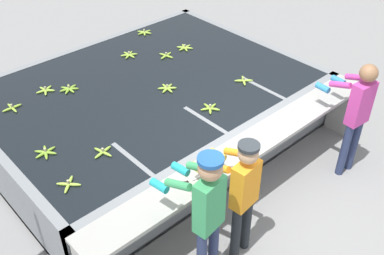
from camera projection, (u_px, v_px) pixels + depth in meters
The scene contains 20 objects.
ground_plane at pixel (255, 207), 5.87m from camera, with size 80.00×80.00×0.00m, color gray.
wash_tank at pixel (149, 109), 6.93m from camera, with size 4.74×3.55×0.89m.
work_ledge at pixel (246, 161), 5.63m from camera, with size 4.74×0.45×0.89m.
worker_0 at pixel (206, 210), 4.37m from camera, with size 0.47×0.75×1.76m.
worker_1 at pixel (242, 190), 4.75m from camera, with size 0.45×0.73×1.60m.
worker_2 at pixel (357, 110), 5.87m from camera, with size 0.45×0.73×1.71m.
banana_bunch_floating_0 at pixel (166, 56), 7.36m from camera, with size 0.28×0.28×0.08m.
banana_bunch_floating_1 at pixel (103, 152), 5.35m from camera, with size 0.28×0.28×0.08m.
banana_bunch_floating_2 at pixel (210, 108), 6.11m from camera, with size 0.28×0.27×0.08m.
banana_bunch_floating_3 at pixel (46, 90), 6.49m from camera, with size 0.27×0.27×0.08m.
banana_bunch_floating_4 at pixel (69, 184), 4.91m from camera, with size 0.23×0.23×0.08m.
banana_bunch_floating_5 at pixel (144, 32), 8.09m from camera, with size 0.28×0.27×0.08m.
banana_bunch_floating_6 at pixel (46, 152), 5.35m from camera, with size 0.28×0.27×0.08m.
banana_bunch_floating_7 at pixel (244, 80), 6.71m from camera, with size 0.24×0.24×0.08m.
banana_bunch_floating_8 at pixel (69, 89), 6.52m from camera, with size 0.28×0.28×0.08m.
banana_bunch_floating_9 at pixel (129, 55), 7.38m from camera, with size 0.26×0.28×0.08m.
banana_bunch_floating_10 at pixel (185, 48), 7.59m from camera, with size 0.28×0.27×0.08m.
banana_bunch_floating_11 at pixel (167, 88), 6.53m from camera, with size 0.27×0.28×0.08m.
banana_bunch_floating_12 at pixel (12, 108), 6.12m from camera, with size 0.28×0.28×0.08m.
knife_0 at pixel (190, 181), 4.96m from camera, with size 0.35×0.08×0.02m.
Camera 1 is at (-3.39, -2.48, 4.32)m, focal length 42.00 mm.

